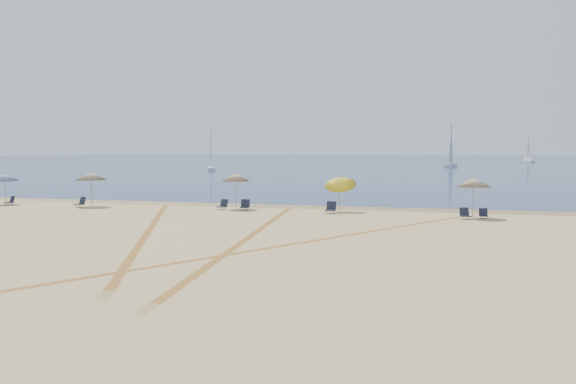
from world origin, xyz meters
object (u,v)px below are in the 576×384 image
object	(u,v)px
umbrella_2	(236,177)
umbrella_3	(340,181)
chair_3	(223,205)
sailboat_2	(211,159)
chair_5	(331,208)
chair_6	(465,214)
umbrella_4	(474,182)
chair_2	(81,203)
sailboat_0	(451,154)
chair_1	(11,201)
umbrella_0	(5,177)
sailboat_1	(528,154)
umbrella_1	(91,176)
chair_7	(483,214)
chair_4	(245,205)

from	to	relation	value
umbrella_2	umbrella_3	size ratio (longest dim) A/B	0.93
chair_3	sailboat_2	bearing A→B (deg)	129.47
chair_3	chair_5	world-z (taller)	chair_5
umbrella_3	sailboat_2	distance (m)	78.23
chair_6	chair_3	bearing A→B (deg)	155.26
umbrella_2	umbrella_4	distance (m)	15.41
chair_2	sailboat_0	distance (m)	108.62
chair_1	chair_5	world-z (taller)	chair_5
chair_2	umbrella_0	bearing A→B (deg)	-163.53
chair_2	chair_6	world-z (taller)	chair_2
sailboat_1	umbrella_0	bearing A→B (deg)	-135.67
chair_2	chair_6	distance (m)	25.79
umbrella_1	umbrella_4	bearing A→B (deg)	-0.46
umbrella_0	sailboat_2	bearing A→B (deg)	100.52
umbrella_4	chair_7	xyz separation A→B (m)	(0.58, -0.40, -1.82)
umbrella_2	chair_4	distance (m)	2.18
chair_7	sailboat_0	size ratio (longest dim) A/B	0.06
chair_4	chair_3	bearing A→B (deg)	171.78
chair_7	chair_1	bearing A→B (deg)	174.06
umbrella_0	chair_5	size ratio (longest dim) A/B	3.07
chair_1	chair_3	size ratio (longest dim) A/B	0.99
umbrella_2	chair_6	distance (m)	15.17
umbrella_2	chair_1	size ratio (longest dim) A/B	3.17
chair_2	umbrella_1	bearing A→B (deg)	80.90
chair_7	chair_6	bearing A→B (deg)	-157.65
chair_5	sailboat_0	world-z (taller)	sailboat_0
chair_5	chair_1	bearing A→B (deg)	-176.33
umbrella_1	umbrella_4	world-z (taller)	umbrella_1
sailboat_1	chair_7	bearing A→B (deg)	-124.54
umbrella_3	umbrella_4	world-z (taller)	umbrella_3
umbrella_4	chair_3	world-z (taller)	umbrella_4
umbrella_0	chair_1	distance (m)	1.97
umbrella_0	chair_7	xyz separation A→B (m)	(33.53, -0.44, -1.70)
umbrella_0	chair_2	size ratio (longest dim) A/B	2.77
umbrella_3	chair_4	xyz separation A→B (m)	(-6.22, -0.92, -1.66)
sailboat_2	umbrella_2	bearing A→B (deg)	-90.41
chair_4	chair_6	size ratio (longest dim) A/B	0.99
umbrella_1	sailboat_2	xyz separation A→B (m)	(-20.10, 69.76, 0.14)
umbrella_0	umbrella_3	size ratio (longest dim) A/B	0.86
umbrella_2	umbrella_4	size ratio (longest dim) A/B	1.02
sailboat_0	chair_6	bearing A→B (deg)	-77.99
umbrella_1	sailboat_0	bearing A→B (deg)	77.00
sailboat_2	umbrella_1	bearing A→B (deg)	-98.33
chair_3	chair_4	size ratio (longest dim) A/B	1.03
umbrella_0	umbrella_3	world-z (taller)	umbrella_3
sailboat_0	chair_5	bearing A→B (deg)	-82.37
umbrella_1	sailboat_0	distance (m)	107.80
umbrella_2	chair_2	distance (m)	11.19
umbrella_3	chair_4	world-z (taller)	umbrella_3
umbrella_3	chair_5	size ratio (longest dim) A/B	3.56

